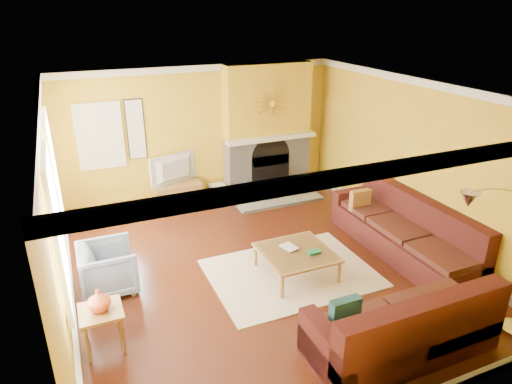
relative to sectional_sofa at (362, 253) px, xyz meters
name	(u,v)px	position (x,y,z in m)	size (l,w,h in m)	color
floor	(262,269)	(-1.20, 0.85, -0.46)	(5.50, 6.00, 0.02)	#532211
ceiling	(263,91)	(-1.20, 0.85, 2.26)	(5.50, 6.00, 0.02)	white
wall_back	(201,135)	(-1.20, 3.86, 0.90)	(5.50, 0.02, 2.70)	gold
wall_front	(404,307)	(-1.20, -2.16, 0.90)	(5.50, 0.02, 2.70)	gold
wall_left	(53,221)	(-3.96, 0.85, 0.90)	(0.02, 6.00, 2.70)	gold
wall_right	(416,162)	(1.56, 0.85, 0.90)	(0.02, 6.00, 2.70)	gold
baseboard	(262,265)	(-1.20, 0.85, -0.39)	(5.50, 6.00, 0.12)	white
crown_molding	(263,96)	(-1.20, 0.85, 2.19)	(5.50, 6.00, 0.12)	white
window_left_near	(53,174)	(-3.92, 2.15, 1.05)	(0.06, 1.22, 1.72)	white
window_left_far	(55,230)	(-3.92, 0.25, 1.05)	(0.06, 1.22, 1.72)	white
window_back	(100,136)	(-3.10, 3.81, 1.10)	(0.82, 0.06, 1.22)	white
wall_art	(136,130)	(-2.45, 3.82, 1.15)	(0.34, 0.04, 1.14)	white
fireplace	(267,131)	(0.15, 3.65, 0.90)	(1.80, 0.40, 2.70)	gray
mantel	(272,138)	(0.15, 3.41, 0.80)	(1.92, 0.22, 0.08)	white
hearth	(277,199)	(0.15, 3.10, -0.42)	(1.80, 0.70, 0.06)	gray
sunburst	(272,103)	(0.15, 3.42, 1.50)	(0.70, 0.04, 0.70)	olive
rug	(291,273)	(-0.85, 0.55, -0.44)	(2.40, 1.80, 0.02)	beige
sectional_sofa	(362,253)	(0.00, 0.00, 0.00)	(3.10, 3.70, 0.90)	#441716
coffee_table	(296,263)	(-0.80, 0.50, -0.25)	(1.02, 1.02, 0.40)	white
media_console	(178,195)	(-1.80, 3.60, -0.20)	(0.91, 0.41, 0.50)	olive
tv	(176,169)	(-1.80, 3.60, 0.34)	(1.01, 0.13, 0.58)	black
subwoofer	(218,192)	(-0.95, 3.63, -0.29)	(0.32, 0.32, 0.32)	white
armchair	(108,268)	(-3.40, 1.20, -0.10)	(0.75, 0.77, 0.70)	gray
side_table	(103,329)	(-3.60, 0.00, -0.18)	(0.48, 0.48, 0.53)	olive
vase	(99,300)	(-3.60, 0.00, 0.22)	(0.26, 0.26, 0.27)	#DE5228
book	(284,249)	(-0.95, 0.60, -0.04)	(0.19, 0.26, 0.03)	white
arc_lamp	(498,269)	(0.54, -1.70, 0.58)	(1.32, 0.36, 2.06)	silver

